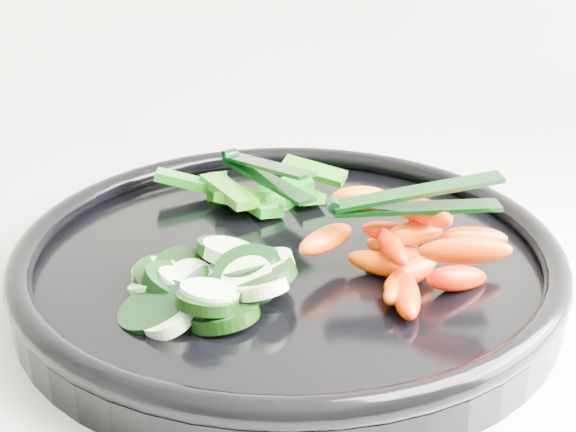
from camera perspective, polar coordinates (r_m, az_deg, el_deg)
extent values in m
cylinder|color=black|center=(0.56, 0.00, -3.97)|extent=(0.48, 0.48, 0.02)
torus|color=black|center=(0.55, 0.00, -2.27)|extent=(0.49, 0.49, 0.02)
cylinder|color=black|center=(0.49, -9.44, -6.57)|extent=(0.06, 0.06, 0.03)
cylinder|color=#D8F7C5|center=(0.48, -8.56, -7.29)|extent=(0.04, 0.04, 0.02)
cylinder|color=black|center=(0.51, -7.78, -4.93)|extent=(0.06, 0.06, 0.03)
cylinder|color=#C7E7B9|center=(0.51, -7.41, -4.89)|extent=(0.05, 0.05, 0.03)
cylinder|color=black|center=(0.53, -7.45, -3.85)|extent=(0.04, 0.04, 0.02)
cylinder|color=#B6D1A7|center=(0.52, -6.90, -4.37)|extent=(0.04, 0.04, 0.02)
cylinder|color=black|center=(0.48, -4.68, -6.91)|extent=(0.05, 0.05, 0.02)
cylinder|color=#B7D6AB|center=(0.49, -7.33, -6.56)|extent=(0.04, 0.04, 0.02)
cylinder|color=black|center=(0.53, -4.53, -3.83)|extent=(0.05, 0.05, 0.02)
cylinder|color=#D9F5C4|center=(0.52, -5.69, -4.15)|extent=(0.04, 0.04, 0.02)
cylinder|color=black|center=(0.52, -8.32, -4.68)|extent=(0.04, 0.04, 0.01)
cylinder|color=beige|center=(0.52, -8.04, -4.67)|extent=(0.04, 0.04, 0.01)
cylinder|color=black|center=(0.52, -8.79, -4.25)|extent=(0.05, 0.06, 0.02)
cylinder|color=beige|center=(0.53, -9.38, -4.17)|extent=(0.03, 0.03, 0.01)
cylinder|color=black|center=(0.52, -7.55, -4.75)|extent=(0.05, 0.05, 0.02)
cylinder|color=beige|center=(0.51, -9.62, -4.86)|extent=(0.04, 0.04, 0.02)
cylinder|color=black|center=(0.50, -1.87, -4.41)|extent=(0.06, 0.06, 0.03)
cylinder|color=#E0F5C4|center=(0.48, -1.82, -5.11)|extent=(0.04, 0.04, 0.02)
cylinder|color=black|center=(0.53, -4.49, -2.32)|extent=(0.05, 0.05, 0.02)
cylinder|color=beige|center=(0.53, -4.31, -2.53)|extent=(0.05, 0.05, 0.02)
cylinder|color=black|center=(0.50, -2.81, -4.21)|extent=(0.05, 0.05, 0.03)
cylinder|color=#D7F7C5|center=(0.49, -2.88, -4.51)|extent=(0.04, 0.04, 0.03)
cylinder|color=black|center=(0.51, -2.88, -3.56)|extent=(0.06, 0.06, 0.02)
cylinder|color=#D5EDBE|center=(0.51, -1.44, -3.49)|extent=(0.04, 0.04, 0.02)
cylinder|color=black|center=(0.47, -5.79, -6.04)|extent=(0.05, 0.05, 0.02)
cylinder|color=beige|center=(0.48, -5.61, -5.62)|extent=(0.05, 0.05, 0.02)
ellipsoid|color=#F34200|center=(0.52, 8.73, -4.04)|extent=(0.05, 0.04, 0.03)
ellipsoid|color=#FF4E00|center=(0.53, 6.80, -3.42)|extent=(0.05, 0.04, 0.02)
ellipsoid|color=#EC1500|center=(0.50, 8.40, -5.56)|extent=(0.03, 0.05, 0.02)
ellipsoid|color=#E33900|center=(0.56, 7.06, -1.50)|extent=(0.03, 0.05, 0.03)
ellipsoid|color=red|center=(0.52, 11.92, -4.36)|extent=(0.05, 0.04, 0.03)
ellipsoid|color=#FF3700|center=(0.54, 8.09, -2.70)|extent=(0.04, 0.05, 0.02)
ellipsoid|color=#FD5A00|center=(0.50, 7.75, -5.26)|extent=(0.03, 0.04, 0.02)
ellipsoid|color=#F95D00|center=(0.55, 7.74, -2.55)|extent=(0.05, 0.04, 0.02)
ellipsoid|color=#F24400|center=(0.58, 10.04, -0.83)|extent=(0.02, 0.04, 0.02)
ellipsoid|color=#F35000|center=(0.53, 2.72, -1.66)|extent=(0.05, 0.05, 0.02)
ellipsoid|color=#DE5A00|center=(0.54, 9.07, -1.21)|extent=(0.05, 0.03, 0.03)
ellipsoid|color=red|center=(0.52, 7.40, -2.17)|extent=(0.02, 0.05, 0.02)
ellipsoid|color=#FC5500|center=(0.54, 7.47, -1.18)|extent=(0.05, 0.02, 0.02)
ellipsoid|color=#ED3700|center=(0.54, 13.14, -1.52)|extent=(0.05, 0.02, 0.02)
ellipsoid|color=#EB3200|center=(0.54, 10.04, 0.18)|extent=(0.03, 0.05, 0.03)
ellipsoid|color=#FD5E00|center=(0.56, 5.14, 1.40)|extent=(0.05, 0.02, 0.02)
ellipsoid|color=red|center=(0.54, 9.41, 0.36)|extent=(0.05, 0.05, 0.02)
ellipsoid|color=#FB4900|center=(0.49, 12.45, -2.43)|extent=(0.06, 0.04, 0.03)
cube|color=#15750B|center=(0.64, -1.21, 1.68)|extent=(0.04, 0.05, 0.02)
cube|color=#146509|center=(0.63, -1.92, 1.03)|extent=(0.06, 0.03, 0.03)
cube|color=#1D6709|center=(0.64, 0.85, 1.56)|extent=(0.03, 0.06, 0.02)
cube|color=#17730A|center=(0.62, -2.14, 0.80)|extent=(0.04, 0.06, 0.02)
cube|color=#0A720D|center=(0.64, -1.16, 1.62)|extent=(0.07, 0.04, 0.02)
cube|color=#0C6E0A|center=(0.66, -5.05, 2.14)|extent=(0.02, 0.05, 0.01)
cube|color=#126009|center=(0.64, -3.65, 1.49)|extent=(0.04, 0.07, 0.03)
cube|color=#09640B|center=(0.64, -7.26, 2.48)|extent=(0.05, 0.03, 0.02)
cube|color=#1A6C0A|center=(0.62, -4.25, 1.79)|extent=(0.04, 0.07, 0.01)
cube|color=#136D0A|center=(0.66, 1.85, 3.23)|extent=(0.05, 0.04, 0.02)
cylinder|color=black|center=(0.51, 3.20, 0.81)|extent=(0.01, 0.01, 0.01)
cube|color=black|center=(0.53, 9.14, 0.57)|extent=(0.11, 0.02, 0.00)
cube|color=black|center=(0.52, 9.22, 1.73)|extent=(0.11, 0.02, 0.02)
cylinder|color=black|center=(0.67, -4.17, 4.43)|extent=(0.01, 0.01, 0.01)
cube|color=black|center=(0.63, -1.54, 2.64)|extent=(0.06, 0.11, 0.00)
cube|color=black|center=(0.62, -1.56, 3.62)|extent=(0.06, 0.10, 0.02)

